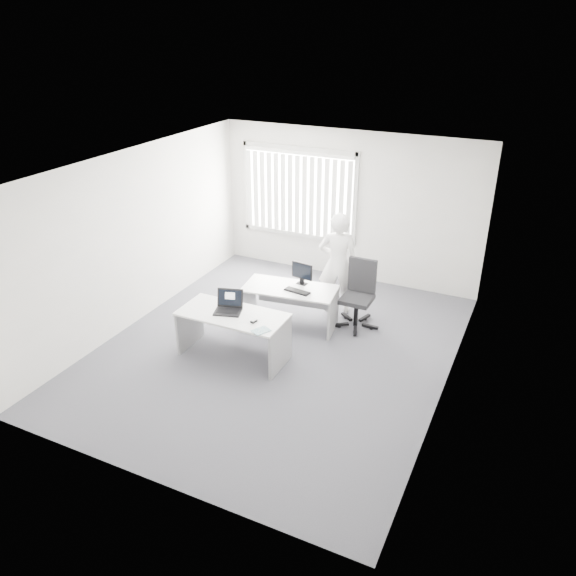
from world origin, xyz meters
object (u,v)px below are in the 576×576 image
at_px(desk_near, 233,326).
at_px(laptop, 227,303).
at_px(office_chair, 357,306).
at_px(person, 338,263).
at_px(desk_far, 290,298).
at_px(monitor, 302,273).

bearing_deg(desk_near, laptop, -177.39).
distance_m(office_chair, person, 0.79).
distance_m(desk_far, office_chair, 1.11).
height_order(office_chair, monitor, office_chair).
bearing_deg(monitor, desk_far, -110.11).
bearing_deg(desk_far, office_chair, 18.84).
xyz_separation_m(office_chair, person, (-0.48, 0.31, 0.54)).
distance_m(desk_near, desk_far, 1.26).
distance_m(laptop, monitor, 1.53).
bearing_deg(desk_near, monitor, 72.02).
relative_size(desk_near, monitor, 4.28).
distance_m(office_chair, monitor, 1.05).
xyz_separation_m(office_chair, laptop, (-1.40, -1.70, 0.52)).
height_order(person, laptop, person).
relative_size(person, monitor, 4.77).
xyz_separation_m(desk_near, laptop, (-0.07, -0.00, 0.35)).
height_order(desk_near, laptop, laptop).
distance_m(person, monitor, 0.70).
bearing_deg(desk_near, person, 67.07).
xyz_separation_m(desk_far, monitor, (0.11, 0.22, 0.37)).
height_order(office_chair, laptop, office_chair).
xyz_separation_m(desk_near, office_chair, (1.33, 1.70, -0.17)).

